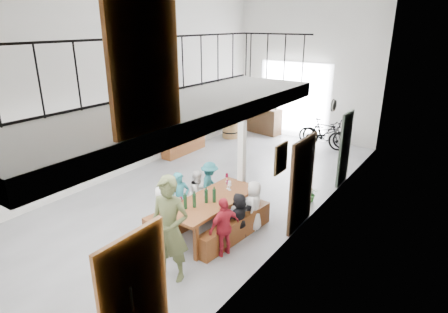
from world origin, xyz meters
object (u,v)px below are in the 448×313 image
Objects in this scene: side_bench at (184,146)px; serving_counter at (259,119)px; tasting_table at (213,202)px; host_standing at (170,229)px; bicycle_near at (325,133)px; bench_inner at (190,213)px; oak_barrel at (231,125)px.

side_bench is 0.94× the size of serving_counter.
tasting_table is at bearing -42.73° from side_bench.
host_standing reaches higher than bicycle_near.
serving_counter is at bearing 117.33° from bench_inner.
oak_barrel reaches higher than tasting_table.
tasting_table reaches higher than side_bench.
oak_barrel is 1.40m from serving_counter.
tasting_table is 7.88m from serving_counter.
side_bench is at bearing -92.14° from serving_counter.
host_standing is at bearing -62.96° from oak_barrel.
tasting_table is at bearing 173.97° from bicycle_near.
tasting_table is 1.24× the size of side_bench.
bench_inner is 2.38× the size of oak_barrel.
host_standing is (3.84, -7.52, 0.47)m from oak_barrel.
tasting_table is 5.23m from side_bench.
tasting_table is 1.00× the size of bench_inner.
side_bench is at bearing -96.68° from oak_barrel.
bench_inner is at bearing 102.10° from host_standing.
host_standing is at bearing -76.91° from tasting_table.
serving_counter is (-3.08, 7.25, -0.20)m from tasting_table.
serving_counter reaches higher than tasting_table.
bicycle_near is at bearing 16.83° from oak_barrel.
oak_barrel is at bearing 123.67° from tasting_table.
tasting_table is at bearing 7.57° from bench_inner.
host_standing is (3.37, -8.83, 0.43)m from serving_counter.
tasting_table is at bearing -59.12° from oak_barrel.
bicycle_near is (2.87, -0.30, -0.03)m from serving_counter.
oak_barrel reaches higher than side_bench.
oak_barrel is (-2.93, 5.92, 0.22)m from bench_inner.
bicycle_near is at bearing 94.54° from tasting_table.
serving_counter is (-2.46, 7.24, 0.25)m from bench_inner.
bicycle_near is (-0.21, 6.94, -0.22)m from tasting_table.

